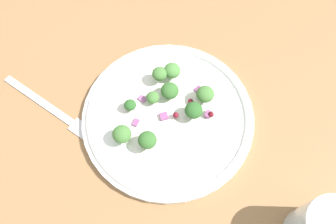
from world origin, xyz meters
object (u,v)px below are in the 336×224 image
object	(u,v)px
broccoli_floret_1	(172,71)
fork	(52,109)
broccoli_floret_2	(153,98)
plate	(168,117)
broccoli_floret_0	(122,134)

from	to	relation	value
broccoli_floret_1	fork	xyz separation A→B (cm)	(1.83, -20.57, -3.04)
broccoli_floret_2	fork	distance (cm)	17.03
plate	broccoli_floret_1	bearing A→B (deg)	164.88
broccoli_floret_0	broccoli_floret_1	distance (cm)	13.51
plate	broccoli_floret_1	xyz separation A→B (cm)	(-7.00, 1.89, 2.43)
broccoli_floret_1	broccoli_floret_2	world-z (taller)	broccoli_floret_1
plate	broccoli_floret_0	size ratio (longest dim) A/B	9.42
broccoli_floret_0	broccoli_floret_2	world-z (taller)	broccoli_floret_0
fork	plate	bearing A→B (deg)	74.54
broccoli_floret_0	broccoli_floret_1	bearing A→B (deg)	135.27
plate	fork	world-z (taller)	plate
plate	fork	distance (cm)	19.39
broccoli_floret_0	fork	size ratio (longest dim) A/B	0.20
fork	broccoli_floret_1	bearing A→B (deg)	95.09
broccoli_floret_1	broccoli_floret_2	distance (cm)	5.58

